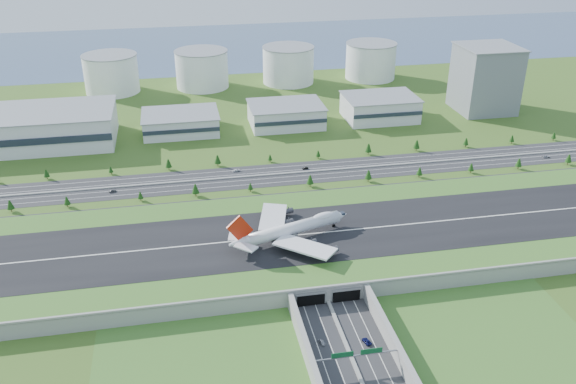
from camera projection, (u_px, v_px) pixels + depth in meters
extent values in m
plane|color=#37561B|center=(306.00, 247.00, 329.01)|extent=(1200.00, 1200.00, 0.00)
cube|color=gray|center=(306.00, 241.00, 327.23)|extent=(520.00, 100.00, 8.00)
cube|color=#366422|center=(306.00, 234.00, 325.41)|extent=(520.00, 100.00, 0.16)
cube|color=black|center=(306.00, 234.00, 325.34)|extent=(520.00, 58.00, 0.12)
cube|color=silver|center=(306.00, 234.00, 325.31)|extent=(520.00, 0.90, 0.02)
cube|color=gray|center=(329.00, 287.00, 281.75)|extent=(520.00, 1.20, 1.20)
cube|color=gray|center=(315.00, 377.00, 236.27)|extent=(2.40, 100.00, 8.00)
cube|color=gray|center=(404.00, 364.00, 242.40)|extent=(2.40, 100.00, 8.00)
cube|color=black|center=(311.00, 299.00, 282.03)|extent=(13.00, 1.20, 6.00)
cube|color=black|center=(346.00, 295.00, 284.89)|extent=(13.00, 1.20, 6.00)
cylinder|color=gray|center=(310.00, 369.00, 240.75)|extent=(0.70, 0.70, 7.00)
cylinder|color=gray|center=(401.00, 356.00, 247.15)|extent=(0.70, 0.70, 7.00)
cube|color=gray|center=(357.00, 355.00, 242.30)|extent=(38.00, 0.50, 0.50)
cube|color=#0C4C23|center=(342.00, 355.00, 240.57)|extent=(9.00, 0.30, 2.40)
cube|color=#0C4C23|center=(372.00, 351.00, 242.60)|extent=(9.00, 0.30, 2.40)
cube|color=#28282B|center=(276.00, 175.00, 412.48)|extent=(560.00, 36.00, 0.12)
cylinder|color=#3D2819|center=(11.00, 210.00, 364.80)|extent=(0.50, 0.50, 2.75)
cone|color=#123B10|center=(10.00, 204.00, 363.24)|extent=(4.28, 4.28, 5.50)
cylinder|color=#3D2819|center=(68.00, 205.00, 370.32)|extent=(0.50, 0.50, 2.50)
cone|color=#123B10|center=(67.00, 200.00, 368.89)|extent=(3.89, 3.89, 5.00)
cylinder|color=#3D2819|center=(141.00, 199.00, 377.71)|extent=(0.50, 0.50, 2.24)
cone|color=#123B10|center=(140.00, 195.00, 376.43)|extent=(3.48, 3.48, 4.48)
cylinder|color=#3D2819|center=(196.00, 194.00, 383.26)|extent=(0.50, 0.50, 2.99)
cone|color=#123B10|center=(195.00, 189.00, 381.56)|extent=(4.64, 4.64, 5.97)
cylinder|color=#3D2819|center=(250.00, 190.00, 389.29)|extent=(0.50, 0.50, 2.16)
cone|color=#123B10|center=(250.00, 186.00, 388.06)|extent=(3.35, 3.35, 4.31)
cylinder|color=#3D2819|center=(310.00, 184.00, 395.70)|extent=(0.50, 0.50, 2.91)
cone|color=#123B10|center=(310.00, 179.00, 394.04)|extent=(4.53, 4.53, 5.83)
cylinder|color=#3D2819|center=(368.00, 180.00, 402.34)|extent=(0.50, 0.50, 2.96)
cone|color=#123B10|center=(369.00, 174.00, 400.64)|extent=(4.61, 4.61, 5.93)
cylinder|color=#3D2819|center=(419.00, 176.00, 408.42)|extent=(0.50, 0.50, 2.61)
cone|color=#123B10|center=(420.00, 171.00, 406.94)|extent=(4.05, 4.05, 5.21)
cylinder|color=#3D2819|center=(471.00, 171.00, 414.69)|extent=(0.50, 0.50, 2.55)
cone|color=#123B10|center=(471.00, 167.00, 413.24)|extent=(3.97, 3.97, 5.10)
cylinder|color=#3D2819|center=(518.00, 167.00, 420.55)|extent=(0.50, 0.50, 2.86)
cone|color=#123B10|center=(519.00, 162.00, 418.92)|extent=(4.45, 4.45, 5.72)
cylinder|color=#3D2819|center=(568.00, 163.00, 426.96)|extent=(0.50, 0.50, 2.87)
cone|color=#123B10|center=(569.00, 158.00, 425.32)|extent=(4.47, 4.47, 5.75)
cylinder|color=#3D2819|center=(47.00, 177.00, 405.85)|extent=(0.50, 0.50, 2.51)
cone|color=#123B10|center=(46.00, 173.00, 404.42)|extent=(3.91, 3.91, 5.03)
cylinder|color=#3D2819|center=(111.00, 173.00, 412.94)|extent=(0.50, 0.50, 2.01)
cone|color=#123B10|center=(111.00, 169.00, 411.79)|extent=(3.13, 3.13, 4.03)
cylinder|color=#3D2819|center=(169.00, 168.00, 419.27)|extent=(0.50, 0.50, 2.82)
cone|color=#123B10|center=(168.00, 163.00, 417.66)|extent=(4.39, 4.39, 5.64)
cylinder|color=#3D2819|center=(218.00, 164.00, 424.92)|extent=(0.50, 0.50, 2.94)
cone|color=#123B10|center=(218.00, 159.00, 423.24)|extent=(4.58, 4.58, 5.89)
cylinder|color=#3D2819|center=(270.00, 161.00, 431.36)|extent=(0.50, 0.50, 2.01)
cone|color=#123B10|center=(270.00, 157.00, 430.22)|extent=(3.13, 3.13, 4.02)
cylinder|color=#3D2819|center=(318.00, 157.00, 437.22)|extent=(0.50, 0.50, 2.14)
cone|color=#123B10|center=(318.00, 153.00, 436.00)|extent=(3.33, 3.33, 4.28)
cylinder|color=#3D2819|center=(368.00, 153.00, 443.35)|extent=(0.50, 0.50, 3.01)
cone|color=#123B10|center=(368.00, 148.00, 441.63)|extent=(4.68, 4.68, 6.02)
cylinder|color=#3D2819|center=(416.00, 149.00, 449.57)|extent=(0.50, 0.50, 3.03)
cone|color=#123B10|center=(417.00, 144.00, 447.85)|extent=(4.72, 4.72, 6.06)
cylinder|color=#3D2819|center=(465.00, 145.00, 456.26)|extent=(0.50, 0.50, 2.57)
cone|color=#123B10|center=(466.00, 141.00, 454.80)|extent=(4.00, 4.00, 5.14)
cylinder|color=#3D2819|center=(511.00, 142.00, 462.61)|extent=(0.50, 0.50, 2.39)
cone|color=#123B10|center=(512.00, 138.00, 461.25)|extent=(3.71, 3.71, 4.78)
cylinder|color=#3D2819|center=(553.00, 139.00, 468.53)|extent=(0.50, 0.50, 2.30)
cone|color=#123B10|center=(554.00, 135.00, 467.22)|extent=(3.58, 3.58, 4.61)
cube|color=silver|center=(32.00, 128.00, 457.40)|extent=(120.00, 60.00, 25.00)
cube|color=silver|center=(181.00, 123.00, 482.56)|extent=(58.00, 42.00, 15.00)
cube|color=silver|center=(286.00, 115.00, 496.43)|extent=(58.00, 42.00, 17.00)
cube|color=silver|center=(380.00, 108.00, 509.46)|extent=(58.00, 42.00, 19.00)
cube|color=slate|center=(485.00, 79.00, 521.83)|extent=(46.00, 46.00, 55.00)
cylinder|color=white|center=(111.00, 74.00, 573.46)|extent=(50.00, 50.00, 35.00)
cylinder|color=white|center=(202.00, 69.00, 587.78)|extent=(50.00, 50.00, 35.00)
cylinder|color=white|center=(288.00, 65.00, 602.10)|extent=(50.00, 50.00, 35.00)
cylinder|color=white|center=(371.00, 61.00, 616.42)|extent=(50.00, 50.00, 35.00)
cube|color=#3D5475|center=(223.00, 46.00, 750.89)|extent=(1200.00, 260.00, 0.06)
cylinder|color=silver|center=(292.00, 229.00, 318.67)|extent=(56.18, 23.59, 6.50)
cone|color=silver|center=(341.00, 215.00, 331.75)|extent=(9.73, 8.68, 6.50)
cone|color=silver|center=(239.00, 243.00, 305.41)|extent=(11.66, 9.30, 6.50)
ellipsoid|color=silver|center=(323.00, 216.00, 325.92)|extent=(14.75, 9.06, 4.00)
cube|color=silver|center=(305.00, 247.00, 304.68)|extent=(31.83, 29.79, 1.60)
cube|color=silver|center=(273.00, 217.00, 331.82)|extent=(20.32, 32.81, 1.60)
cylinder|color=#38383D|center=(311.00, 242.00, 312.62)|extent=(5.96, 4.52, 3.05)
cylinder|color=#38383D|center=(333.00, 250.00, 306.38)|extent=(5.96, 4.52, 3.05)
cylinder|color=#38383D|center=(289.00, 222.00, 331.78)|extent=(5.96, 4.52, 3.05)
cylinder|color=#38383D|center=(288.00, 211.00, 343.10)|extent=(5.96, 4.52, 3.05)
cube|color=silver|center=(246.00, 247.00, 300.29)|extent=(12.38, 12.03, 0.61)
cube|color=silver|center=(235.00, 235.00, 310.67)|extent=(8.32, 12.22, 0.61)
cube|color=red|center=(240.00, 229.00, 302.39)|extent=(14.07, 5.30, 15.24)
cylinder|color=black|center=(334.00, 226.00, 332.31)|extent=(1.93, 0.71, 1.93)
cylinder|color=black|center=(288.00, 242.00, 316.75)|extent=(1.93, 0.71, 1.93)
cylinder|color=black|center=(282.00, 237.00, 321.86)|extent=(1.93, 0.71, 1.93)
cylinder|color=black|center=(277.00, 245.00, 314.13)|extent=(1.93, 0.71, 1.93)
cylinder|color=black|center=(272.00, 240.00, 319.24)|extent=(1.93, 0.71, 1.93)
imported|color=#9F9FA4|center=(322.00, 342.00, 259.08)|extent=(2.93, 4.69, 1.49)
imported|color=#0D1144|center=(367.00, 341.00, 259.42)|extent=(3.76, 5.73, 1.46)
imported|color=#545558|center=(113.00, 191.00, 388.49)|extent=(5.10, 3.49, 1.61)
imported|color=black|center=(305.00, 168.00, 420.39)|extent=(4.30, 1.50, 1.42)
imported|color=silver|center=(546.00, 157.00, 438.44)|extent=(5.53, 3.13, 1.46)
imported|color=silver|center=(236.00, 170.00, 416.94)|extent=(5.39, 2.76, 1.50)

